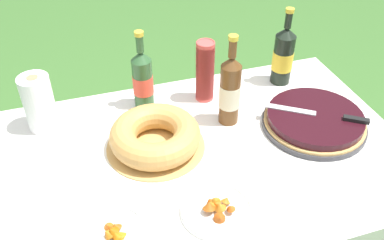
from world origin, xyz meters
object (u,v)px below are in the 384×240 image
at_px(bundt_cake, 155,136).
at_px(cup_stack, 205,71).
at_px(cider_bottle_green, 143,79).
at_px(serving_knife, 324,115).
at_px(cider_bottle_amber, 230,90).
at_px(snack_plate_left, 217,210).
at_px(paper_towel_roll, 39,103).
at_px(juice_bottle_red, 283,56).
at_px(snack_plate_near, 112,233).
at_px(berry_tart, 314,121).

bearing_deg(bundt_cake, cup_stack, 41.74).
bearing_deg(cider_bottle_green, serving_knife, -30.23).
distance_m(cider_bottle_green, cider_bottle_amber, 0.34).
bearing_deg(snack_plate_left, paper_towel_roll, 128.98).
bearing_deg(cider_bottle_green, cup_stack, -6.94).
xyz_separation_m(bundt_cake, cup_stack, (0.26, 0.23, 0.08)).
bearing_deg(cider_bottle_green, paper_towel_roll, -176.83).
relative_size(juice_bottle_red, snack_plate_left, 1.51).
bearing_deg(cider_bottle_green, cider_bottle_amber, -35.18).
bearing_deg(paper_towel_roll, snack_plate_near, -74.30).
height_order(bundt_cake, cider_bottle_amber, cider_bottle_amber).
bearing_deg(juice_bottle_red, serving_knife, -89.80).
distance_m(serving_knife, cider_bottle_green, 0.69).
bearing_deg(cup_stack, snack_plate_near, -129.73).
bearing_deg(serving_knife, berry_tart, -0.00).
distance_m(serving_knife, bundt_cake, 0.62).
bearing_deg(cup_stack, paper_towel_roll, 179.27).
bearing_deg(cider_bottle_amber, cider_bottle_green, 144.82).
distance_m(serving_knife, paper_towel_roll, 1.03).
xyz_separation_m(berry_tart, paper_towel_roll, (-0.96, 0.31, 0.08)).
xyz_separation_m(cider_bottle_amber, snack_plate_left, (-0.20, -0.41, -0.13)).
xyz_separation_m(serving_knife, cider_bottle_green, (-0.59, 0.35, 0.06)).
xyz_separation_m(cup_stack, juice_bottle_red, (0.35, 0.02, -0.00)).
xyz_separation_m(cup_stack, paper_towel_roll, (-0.63, 0.01, -0.02)).
xyz_separation_m(cider_bottle_green, paper_towel_roll, (-0.39, -0.02, -0.01)).
bearing_deg(berry_tart, bundt_cake, 173.47).
distance_m(cider_bottle_green, snack_plate_near, 0.64).
xyz_separation_m(snack_plate_near, snack_plate_left, (0.31, -0.01, 0.00)).
xyz_separation_m(bundt_cake, snack_plate_left, (0.10, -0.34, -0.04)).
relative_size(berry_tart, bundt_cake, 1.11).
bearing_deg(cider_bottle_amber, cup_stack, 102.60).
bearing_deg(cup_stack, cider_bottle_amber, -77.40).
bearing_deg(cider_bottle_amber, serving_knife, -25.36).
relative_size(cider_bottle_green, snack_plate_left, 1.45).
distance_m(bundt_cake, cider_bottle_green, 0.27).
xyz_separation_m(cider_bottle_green, snack_plate_left, (0.08, -0.60, -0.11)).
xyz_separation_m(bundt_cake, cider_bottle_green, (0.02, 0.26, 0.07)).
distance_m(serving_knife, juice_bottle_red, 0.34).
bearing_deg(juice_bottle_red, paper_towel_roll, -179.19).
bearing_deg(bundt_cake, snack_plate_left, -73.28).
relative_size(snack_plate_left, paper_towel_roll, 1.02).
xyz_separation_m(juice_bottle_red, snack_plate_left, (-0.51, -0.59, -0.11)).
bearing_deg(cider_bottle_amber, snack_plate_near, -141.96).
xyz_separation_m(berry_tart, serving_knife, (0.02, -0.02, 0.04)).
xyz_separation_m(serving_knife, cider_bottle_amber, (-0.31, 0.15, 0.07)).
height_order(cup_stack, snack_plate_left, cup_stack).
bearing_deg(berry_tart, snack_plate_left, -150.60).
distance_m(juice_bottle_red, paper_towel_roll, 0.98).
xyz_separation_m(bundt_cake, cider_bottle_amber, (0.30, 0.06, 0.09)).
bearing_deg(berry_tart, cup_stack, 137.49).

